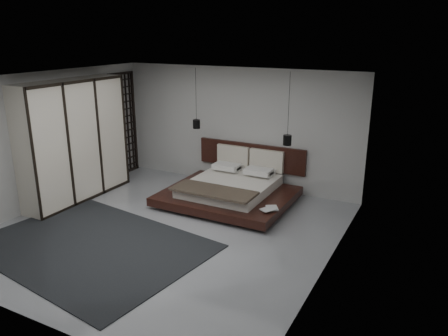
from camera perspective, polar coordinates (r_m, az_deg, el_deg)
The scene contains 14 objects.
floor at distance 8.33m, azimuth -7.57°, elevation -8.06°, with size 6.00×6.00×0.00m, color #97999F.
ceiling at distance 7.57m, azimuth -8.42°, elevation 11.46°, with size 6.00×6.00×0.00m, color white.
wall_back at distance 10.35m, azimuth 1.68°, elevation 5.32°, with size 6.00×6.00×0.00m, color #B0B0AE.
wall_front at distance 5.81m, azimuth -25.38°, elevation -6.17°, with size 6.00×6.00×0.00m, color #B0B0AE.
wall_left at distance 9.84m, azimuth -22.41°, elevation 3.39°, with size 6.00×6.00×0.00m, color #B0B0AE.
wall_right at distance 6.63m, azimuth 13.73°, elevation -2.13°, with size 6.00×6.00×0.00m, color #B0B0AE.
lattice_screen at distance 11.51m, azimuth -12.94°, elevation 5.62°, with size 0.05×0.90×2.60m, color black.
bed at distance 9.55m, azimuth 0.91°, elevation -2.71°, with size 2.67×2.35×1.06m.
book_lower at distance 8.59m, azimuth 5.57°, elevation -5.27°, with size 0.22×0.30×0.03m, color #99724C.
book_upper at distance 8.56m, azimuth 5.38°, elevation -5.16°, with size 0.21×0.29×0.02m, color #99724C.
pendant_left at distance 10.06m, azimuth -3.61°, elevation 5.79°, with size 0.17×0.17×1.36m.
pendant_right at distance 9.17m, azimuth 8.27°, elevation 3.66°, with size 0.17×0.17×1.50m.
wardrobe at distance 9.97m, azimuth -18.99°, elevation 3.37°, with size 0.63×2.66×2.61m.
rug at distance 8.03m, azimuth -16.95°, elevation -9.68°, with size 3.88×2.77×0.02m, color black.
Camera 1 is at (4.42, -6.10, 3.55)m, focal length 35.00 mm.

